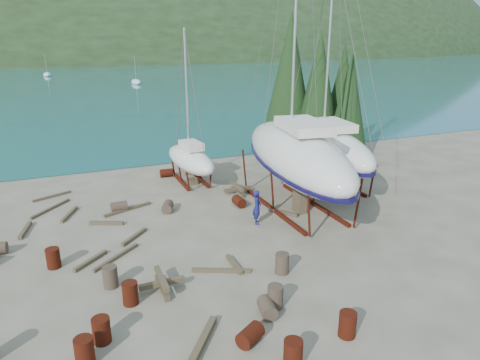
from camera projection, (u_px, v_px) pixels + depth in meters
name	position (u px, v px, depth m)	size (l,w,h in m)	color
ground	(227.00, 247.00, 20.14)	(600.00, 600.00, 0.00)	#595546
bay_water	(61.00, 53.00, 295.33)	(700.00, 700.00, 0.00)	teal
far_hill	(61.00, 53.00, 299.70)	(800.00, 360.00, 110.00)	black
far_house_center	(16.00, 55.00, 177.76)	(6.60, 5.60, 5.60)	beige
far_house_right	(137.00, 54.00, 196.38)	(6.60, 5.60, 5.60)	beige
cypress_near_right	(319.00, 87.00, 33.46)	(3.60, 3.60, 10.00)	black
cypress_mid_right	(349.00, 100.00, 32.54)	(3.06, 3.06, 8.50)	black
cypress_back_left	(290.00, 74.00, 34.37)	(4.14, 4.14, 11.50)	black
cypress_far_right	(342.00, 91.00, 35.63)	(3.24, 3.24, 9.00)	black
moored_boat_mid	(136.00, 82.00, 93.63)	(2.00, 5.00, 6.05)	silver
moored_boat_far	(47.00, 75.00, 113.14)	(2.00, 5.00, 6.05)	silver
large_sailboat_near	(296.00, 154.00, 23.77)	(5.79, 13.25, 20.18)	silver
large_sailboat_far	(328.00, 146.00, 27.70)	(4.55, 10.94, 16.79)	silver
small_sailboat_shore	(190.00, 159.00, 28.77)	(2.68, 6.44, 10.01)	silver
worker	(257.00, 207.00, 22.48)	(0.68, 0.44, 1.85)	navy
drum_1	(267.00, 308.00, 15.10)	(0.58, 0.58, 0.88)	#2D2823
drum_3	(293.00, 353.00, 12.70)	(0.58, 0.58, 0.88)	#52180E
drum_4	(166.00, 173.00, 30.35)	(0.58, 0.58, 0.88)	#52180E
drum_5	(282.00, 263.00, 17.80)	(0.58, 0.58, 0.88)	#2D2823
drum_6	(239.00, 202.00, 24.99)	(0.58, 0.58, 0.88)	#52180E
drum_7	(347.00, 324.00, 13.99)	(0.58, 0.58, 0.88)	#52180E
drum_8	(53.00, 258.00, 18.23)	(0.58, 0.58, 0.88)	#52180E
drum_9	(119.00, 207.00, 24.24)	(0.58, 0.58, 0.88)	#2D2823
drum_10	(101.00, 330.00, 13.71)	(0.58, 0.58, 0.88)	#52180E
drum_11	(168.00, 207.00, 24.23)	(0.58, 0.58, 0.88)	#2D2823
drum_12	(250.00, 335.00, 13.71)	(0.58, 0.58, 0.88)	#52180E
drum_13	(84.00, 351.00, 12.80)	(0.58, 0.58, 0.88)	#52180E
drum_14	(130.00, 293.00, 15.71)	(0.58, 0.58, 0.88)	#52180E
drum_16	(110.00, 277.00, 16.80)	(0.58, 0.58, 0.88)	#2D2823
drum_17	(275.00, 297.00, 15.50)	(0.58, 0.58, 0.88)	#2D2823
timber_0	(52.00, 196.00, 26.46)	(0.14, 2.40, 0.14)	brown
timber_1	(282.00, 212.00, 23.93)	(0.19, 1.83, 0.19)	brown
timber_2	(25.00, 230.00, 21.72)	(0.19, 1.95, 0.19)	brown
timber_4	(134.00, 237.00, 21.00)	(0.17, 1.97, 0.17)	brown
timber_5	(221.00, 270.00, 17.96)	(0.16, 2.47, 0.16)	brown
timber_6	(196.00, 172.00, 31.12)	(0.19, 1.67, 0.19)	brown
timber_7	(234.00, 264.00, 18.44)	(0.17, 1.60, 0.17)	brown
timber_8	(106.00, 223.00, 22.56)	(0.19, 1.79, 0.19)	brown
timber_10	(128.00, 209.00, 24.40)	(0.16, 2.94, 0.16)	brown
timber_11	(116.00, 257.00, 19.06)	(0.15, 2.77, 0.15)	brown
timber_12	(91.00, 261.00, 18.73)	(0.17, 1.94, 0.17)	brown
timber_15	(51.00, 209.00, 24.53)	(0.15, 3.06, 0.15)	brown
timber_16	(200.00, 347.00, 13.45)	(0.23, 2.95, 0.23)	brown
timber_17	(69.00, 214.00, 23.71)	(0.16, 2.11, 0.16)	brown
timber_pile_fore	(162.00, 283.00, 16.62)	(1.80, 1.80, 0.60)	brown
timber_pile_aft	(237.00, 189.00, 27.04)	(1.80, 1.80, 0.60)	brown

